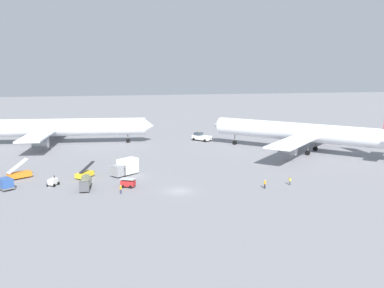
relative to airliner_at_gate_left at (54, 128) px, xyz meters
name	(u,v)px	position (x,y,z in m)	size (l,w,h in m)	color
ground_plane	(179,191)	(27.36, -56.20, -5.03)	(600.00, 600.00, 0.00)	gray
airliner_at_gate_left	(54,128)	(0.00, 0.00, 0.00)	(59.20, 43.45, 16.40)	white
airliner_being_pushed	(302,132)	(66.98, -27.88, 0.37)	(42.32, 43.67, 16.08)	white
pushback_tug	(201,137)	(44.86, -4.13, -3.81)	(6.93, 8.20, 2.88)	white
gse_gpu_cart_small	(53,182)	(4.25, -47.25, -4.23)	(2.37, 2.59, 1.90)	silver
gse_baggage_cart_trailing	(128,183)	(18.31, -51.59, -4.17)	(3.14, 2.59, 1.71)	red
gse_belt_loader_portside	(85,174)	(10.07, -42.68, -4.20)	(4.09, 4.59, 3.02)	gold
gse_catering_truck_tall	(125,167)	(18.42, -42.27, -3.27)	(6.11, 5.42, 3.50)	gray
gse_stair_truck_yellow	(19,174)	(-3.06, -40.13, -4.00)	(4.88, 4.05, 4.06)	orange
gse_container_dolly_flat	(5,184)	(-4.11, -48.01, -3.85)	(3.62, 3.88, 2.15)	slate
gse_fuel_bowser_stubby	(85,183)	(10.44, -51.52, -3.69)	(2.29, 5.03, 2.40)	#666B4C
ground_crew_marshaller_foreground	(290,181)	(49.06, -57.28, -4.17)	(0.47, 0.36, 1.64)	#4C4C51
ground_crew_ramp_agent_by_cones	(265,184)	(43.41, -58.28, -4.13)	(0.36, 0.36, 1.72)	black
ground_crew_wing_walker_right	(121,189)	(16.73, -55.52, -4.17)	(0.36, 0.46, 1.66)	#2D3351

